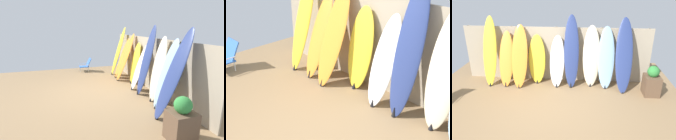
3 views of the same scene
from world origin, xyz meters
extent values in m
plane|color=#8E704C|center=(0.00, 0.00, 0.00)|extent=(7.68, 7.68, 0.00)
cube|color=tan|center=(0.00, 2.00, 0.90)|extent=(6.08, 0.04, 1.80)
cylinder|color=gray|center=(-2.88, 2.04, 0.90)|extent=(0.10, 0.10, 1.80)
cylinder|color=gray|center=(-1.44, 2.04, 0.90)|extent=(0.10, 0.10, 1.80)
cylinder|color=gray|center=(0.00, 2.04, 0.90)|extent=(0.10, 0.10, 1.80)
ellipsoid|color=yellow|center=(-2.07, 1.57, 1.08)|extent=(0.44, 0.72, 2.16)
cone|color=black|center=(-2.07, 1.27, 0.07)|extent=(0.08, 0.08, 0.13)
ellipsoid|color=orange|center=(-1.56, 1.57, 0.85)|extent=(0.46, 0.69, 1.70)
cone|color=black|center=(-1.56, 1.28, 0.09)|extent=(0.08, 0.08, 0.16)
ellipsoid|color=orange|center=(-1.12, 1.55, 0.95)|extent=(0.52, 0.77, 1.90)
cone|color=black|center=(-1.12, 1.22, 0.08)|extent=(0.08, 0.08, 0.14)
ellipsoid|color=yellow|center=(-0.61, 1.75, 0.79)|extent=(0.56, 0.40, 1.59)
cone|color=black|center=(-0.61, 1.60, 0.07)|extent=(0.08, 0.08, 0.12)
ellipsoid|color=white|center=(0.06, 1.62, 0.79)|extent=(0.48, 0.60, 1.59)
cone|color=black|center=(0.06, 1.36, 0.08)|extent=(0.08, 0.08, 0.14)
ellipsoid|color=navy|center=(0.51, 1.63, 1.11)|extent=(0.50, 0.62, 2.23)
cone|color=black|center=(0.51, 1.38, 0.10)|extent=(0.08, 0.08, 0.18)
ellipsoid|color=beige|center=(1.13, 1.69, 0.96)|extent=(0.54, 0.44, 1.92)
cone|color=black|center=(1.13, 1.51, 0.06)|extent=(0.08, 0.08, 0.10)
cylinder|color=silver|center=(-3.33, 0.31, 0.11)|extent=(0.02, 0.02, 0.22)
cylinder|color=silver|center=(-2.92, 0.31, 0.11)|extent=(0.02, 0.02, 0.22)
cube|color=blue|center=(-3.12, 0.37, 0.43)|extent=(0.46, 0.23, 0.41)
cylinder|color=silver|center=(-2.88, 0.13, 0.34)|extent=(0.02, 0.44, 0.02)
camera|label=1|loc=(5.40, -0.98, 2.17)|focal=28.00mm
camera|label=2|loc=(2.99, -2.29, 2.97)|focal=50.00mm
camera|label=3|loc=(0.81, -4.80, 3.23)|focal=35.00mm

